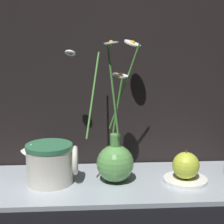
{
  "coord_description": "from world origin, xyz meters",
  "views": [
    {
      "loc": [
        -0.06,
        -0.95,
        0.4
      ],
      "look_at": [
        0.0,
        0.0,
        0.2
      ],
      "focal_mm": 60.0,
      "sensor_mm": 36.0,
      "label": 1
    }
  ],
  "objects": [
    {
      "name": "saucer_plate",
      "position": [
        0.2,
        -0.02,
        0.02
      ],
      "size": [
        0.12,
        0.12,
        0.01
      ],
      "color": "white",
      "rests_on": "shelf"
    },
    {
      "name": "ground_plane",
      "position": [
        0.0,
        0.0,
        0.0
      ],
      "size": [
        6.0,
        6.0,
        0.0
      ],
      "primitive_type": "plane",
      "color": "black"
    },
    {
      "name": "orange_fruit",
      "position": [
        0.2,
        -0.02,
        0.06
      ],
      "size": [
        0.07,
        0.07,
        0.08
      ],
      "color": "#B7C638",
      "rests_on": "saucer_plate"
    },
    {
      "name": "vase_with_flowers",
      "position": [
        0.01,
        0.0,
        0.08
      ],
      "size": [
        0.22,
        0.16,
        0.38
      ],
      "color": "#59994C",
      "rests_on": "shelf"
    },
    {
      "name": "ceramic_pitcher",
      "position": [
        -0.16,
        -0.0,
        0.07
      ],
      "size": [
        0.15,
        0.12,
        0.12
      ],
      "color": "beige",
      "rests_on": "shelf"
    },
    {
      "name": "shelf",
      "position": [
        0.0,
        0.0,
        0.01
      ],
      "size": [
        0.85,
        0.28,
        0.01
      ],
      "color": "#9EA8B2",
      "rests_on": "ground_plane"
    }
  ]
}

